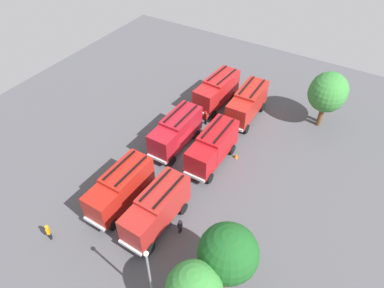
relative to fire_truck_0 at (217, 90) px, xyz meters
name	(u,v)px	position (x,y,z in m)	size (l,w,h in m)	color
ground_plane	(192,154)	(9.40, 2.11, -2.15)	(55.33, 55.33, 0.00)	#4C4C51
fire_truck_0	(217,90)	(0.00, 0.00, 0.00)	(7.36, 3.18, 3.88)	#AE1C1D
fire_truck_1	(176,131)	(9.22, -0.02, 0.00)	(7.22, 2.80, 3.88)	#A31622
fire_truck_2	(120,188)	(18.52, 0.05, 0.00)	(7.24, 2.84, 3.88)	#A61D14
fire_truck_3	(247,103)	(0.51, 4.36, 0.00)	(7.25, 2.87, 3.88)	#A62019
fire_truck_4	(213,147)	(9.34, 4.55, 0.00)	(7.21, 2.78, 3.88)	#AA1319
fire_truck_5	(156,209)	(18.73, 4.22, 0.00)	(7.27, 2.93, 3.88)	#A3211E
firefighter_0	(206,117)	(4.18, 0.82, -1.13)	(0.32, 0.46, 1.81)	black
firefighter_1	(180,226)	(18.45, 6.42, -1.25)	(0.44, 0.28, 1.62)	black
firefighter_2	(49,232)	(24.77, -2.77, -1.18)	(0.46, 0.47, 1.74)	black
firefighter_3	(203,141)	(8.01, 2.64, -1.16)	(0.44, 0.29, 1.76)	black
firefighter_4	(161,133)	(9.28, -2.07, -1.14)	(0.44, 0.48, 1.80)	black
tree_0	(329,91)	(-3.38, 12.33, 2.27)	(4.24, 4.24, 6.57)	brown
tree_1	(327,94)	(-2.69, 12.33, 2.24)	(4.21, 4.21, 6.53)	brown
tree_2	(228,253)	(20.67, 11.92, 2.38)	(4.35, 4.35, 6.74)	brown
traffic_cone_0	(236,156)	(7.49, 6.47, -1.86)	(0.41, 0.41, 0.59)	#F2600C
lamppost	(150,276)	(24.64, 8.07, 1.95)	(0.36, 0.36, 7.06)	slate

